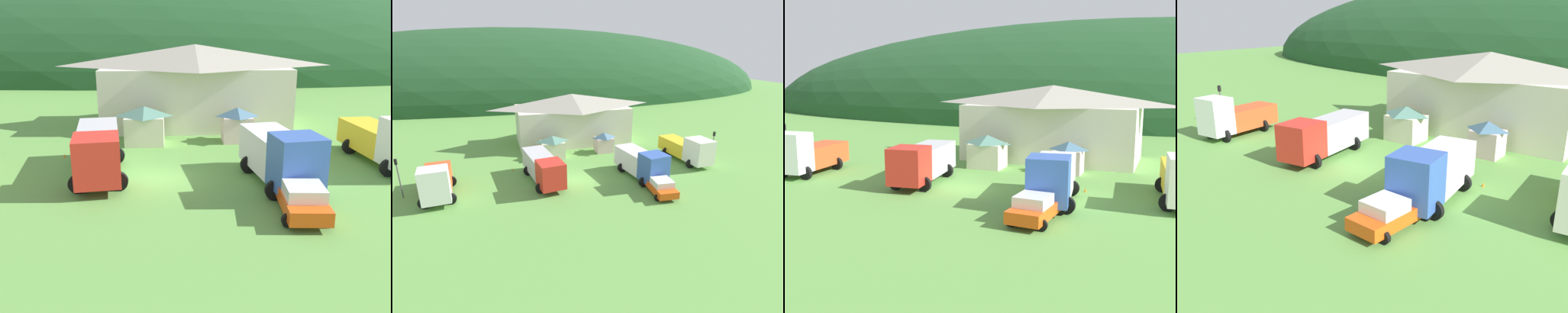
% 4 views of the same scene
% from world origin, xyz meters
% --- Properties ---
extents(ground_plane, '(200.00, 200.00, 0.00)m').
position_xyz_m(ground_plane, '(0.00, 0.00, 0.00)').
color(ground_plane, '#5B9342').
extents(forested_hill_backdrop, '(161.22, 60.00, 37.59)m').
position_xyz_m(forested_hill_backdrop, '(0.00, 66.88, 0.00)').
color(forested_hill_backdrop, '#1E4723').
rests_on(forested_hill_backdrop, ground).
extents(depot_building, '(17.56, 9.15, 7.26)m').
position_xyz_m(depot_building, '(2.81, 14.89, 3.74)').
color(depot_building, silver).
rests_on(depot_building, ground).
extents(play_shed_cream, '(3.21, 2.64, 2.97)m').
position_xyz_m(play_shed_cream, '(-1.45, 8.27, 1.53)').
color(play_shed_cream, beige).
rests_on(play_shed_cream, ground).
extents(play_shed_pink, '(2.49, 2.17, 2.73)m').
position_xyz_m(play_shed_pink, '(5.80, 8.61, 1.40)').
color(play_shed_pink, beige).
rests_on(play_shed_pink, ground).
extents(heavy_rig_white, '(3.69, 7.22, 3.72)m').
position_xyz_m(heavy_rig_white, '(-14.25, -0.04, 1.75)').
color(heavy_rig_white, white).
rests_on(heavy_rig_white, ground).
extents(crane_truck_red, '(3.95, 8.66, 3.18)m').
position_xyz_m(crane_truck_red, '(-3.80, 0.74, 1.73)').
color(crane_truck_red, red).
rests_on(crane_truck_red, ground).
extents(box_truck_blue, '(3.87, 7.70, 3.47)m').
position_xyz_m(box_truck_blue, '(6.83, -1.18, 1.81)').
color(box_truck_blue, '#3356AD').
rests_on(box_truck_blue, ground).
extents(heavy_rig_striped, '(3.66, 8.48, 3.47)m').
position_xyz_m(heavy_rig_striped, '(14.73, 1.89, 1.73)').
color(heavy_rig_striped, silver).
rests_on(heavy_rig_striped, ground).
extents(service_pickup_orange, '(2.66, 4.94, 1.66)m').
position_xyz_m(service_pickup_orange, '(6.92, -5.29, 0.83)').
color(service_pickup_orange, '#F15012').
rests_on(service_pickup_orange, ground).
extents(traffic_light_west, '(0.20, 0.32, 4.03)m').
position_xyz_m(traffic_light_west, '(-17.61, 0.87, 2.48)').
color(traffic_light_west, '#4C4C51').
rests_on(traffic_light_west, ground).
extents(traffic_light_east, '(0.20, 0.32, 3.88)m').
position_xyz_m(traffic_light_east, '(17.78, 1.14, 2.40)').
color(traffic_light_east, '#4C4C51').
rests_on(traffic_light_east, ground).
extents(traffic_cone_near_pickup, '(0.36, 0.36, 0.58)m').
position_xyz_m(traffic_cone_near_pickup, '(8.32, 2.69, 0.00)').
color(traffic_cone_near_pickup, orange).
rests_on(traffic_cone_near_pickup, ground).
extents(traffic_cone_mid_row, '(0.36, 0.36, 0.48)m').
position_xyz_m(traffic_cone_mid_row, '(-6.89, 4.92, 0.00)').
color(traffic_cone_mid_row, orange).
rests_on(traffic_cone_mid_row, ground).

